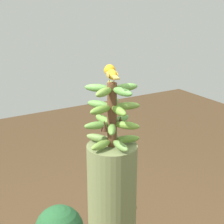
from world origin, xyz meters
The scene contains 3 objects.
banana_bunch centered at (0.00, 0.00, 1.30)m, with size 0.31×0.31×0.35m.
perched_bird centered at (0.02, 0.00, 1.52)m, with size 0.21×0.09×0.09m.
garden_rock centered at (0.92, -0.58, 0.07)m, with size 0.25×0.26×0.15m, color gray.
Camera 1 is at (-1.53, 0.91, 1.91)m, focal length 57.46 mm.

